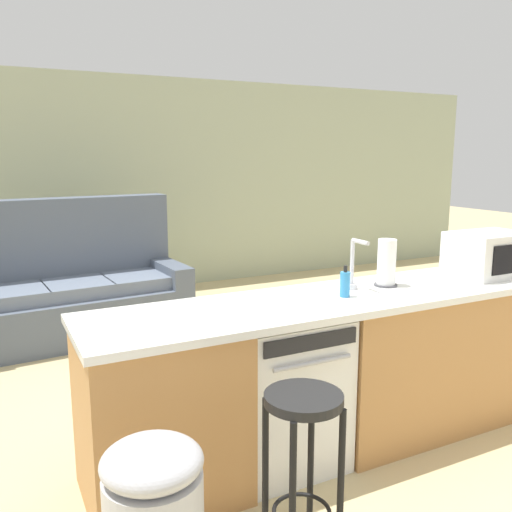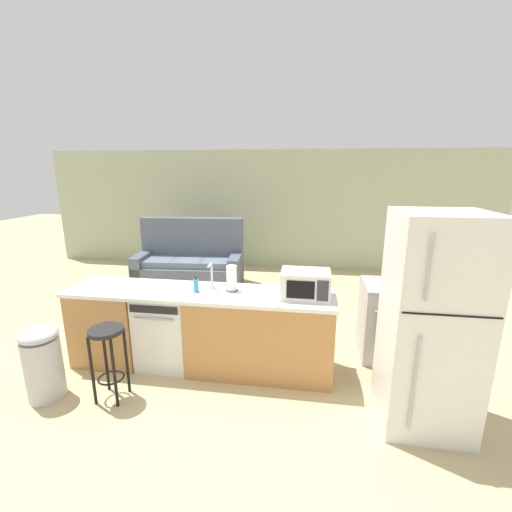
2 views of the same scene
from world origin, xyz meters
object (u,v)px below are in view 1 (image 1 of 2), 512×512
dishwasher (281,389)px  couch (73,293)px  paper_towel_roll (387,263)px  bar_stool (303,442)px  microwave (489,254)px  soap_bottle (345,284)px

dishwasher → couch: bearing=103.8°
dishwasher → paper_towel_roll: paper_towel_roll is taller
bar_stool → microwave: bearing=20.8°
bar_stool → couch: (-0.39, 3.48, -0.14)m
microwave → soap_bottle: bearing=-178.5°
dishwasher → paper_towel_roll: size_ratio=2.98×
dishwasher → microwave: (1.54, -0.00, 0.62)m
microwave → couch: (-2.23, 2.78, -0.65)m
soap_bottle → couch: bearing=110.7°
paper_towel_roll → bar_stool: bearing=-143.8°
microwave → couch: bearing=128.7°
soap_bottle → bar_stool: soap_bottle is taller
bar_stool → dishwasher: bearing=67.3°
paper_towel_roll → microwave: bearing=-4.9°
paper_towel_roll → couch: bearing=117.9°
dishwasher → microwave: microwave is taller
couch → bar_stool: bearing=-83.6°
microwave → bar_stool: size_ratio=0.68×
dishwasher → soap_bottle: size_ratio=4.77×
bar_stool → couch: size_ratio=0.36×
soap_bottle → couch: (-1.06, 2.81, -0.58)m
microwave → bar_stool: microwave is taller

